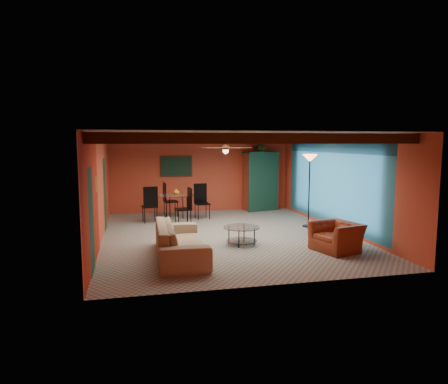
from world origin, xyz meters
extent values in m
cube|color=gray|center=(0.00, 0.00, 0.00)|extent=(6.50, 8.00, 0.01)
cube|color=silver|center=(0.00, 0.00, 2.70)|extent=(6.50, 8.00, 0.01)
cube|color=#BA432A|center=(0.00, 4.00, 1.35)|extent=(6.50, 0.02, 2.70)
cube|color=#A32012|center=(-3.25, 0.00, 1.35)|extent=(0.02, 8.00, 2.70)
cube|color=teal|center=(3.25, 0.00, 1.35)|extent=(0.02, 8.00, 2.70)
imported|color=#A08567|center=(-1.45, -1.90, 0.38)|extent=(1.08, 2.60, 0.75)
imported|color=maroon|center=(2.14, -2.16, 0.33)|extent=(1.14, 1.23, 0.67)
cube|color=maroon|center=(2.20, 3.70, 1.05)|extent=(1.30, 0.84, 2.10)
cube|color=black|center=(-0.90, 3.96, 1.65)|extent=(1.05, 0.03, 0.65)
imported|color=#26661E|center=(2.20, 3.70, 2.36)|extent=(0.49, 0.43, 0.52)
imported|color=orange|center=(-1.08, 2.31, 1.26)|extent=(0.25, 0.25, 0.20)
camera|label=1|loc=(-2.44, -10.54, 2.52)|focal=32.51mm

